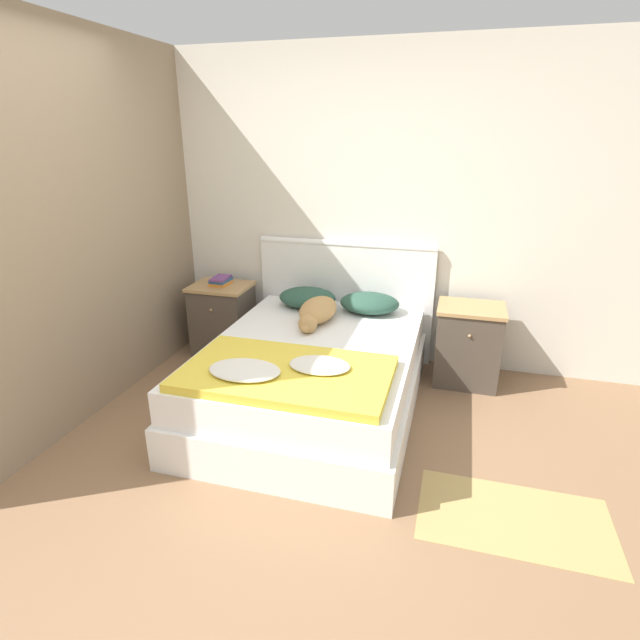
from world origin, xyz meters
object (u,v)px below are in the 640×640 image
nightstand_left (223,319)px  book_stack (221,281)px  bed (313,377)px  nightstand_right (468,345)px  pillow_left (307,298)px  pillow_right (369,303)px  dog (317,311)px

nightstand_left → book_stack: bearing=23.8°
bed → nightstand_right: bearing=34.7°
pillow_left → pillow_right: size_ratio=1.00×
bed → dog: size_ratio=2.80×
nightstand_left → nightstand_right: size_ratio=1.00×
dog → book_stack: (-0.97, 0.31, 0.08)m
dog → bed: bearing=-78.4°
pillow_left → pillow_right: (0.53, 0.00, 0.00)m
nightstand_right → dog: size_ratio=0.92×
bed → nightstand_right: size_ratio=3.04×
bed → nightstand_right: nightstand_right is taller
bed → pillow_left: size_ratio=4.04×
nightstand_left → book_stack: size_ratio=3.00×
book_stack → nightstand_left: bearing=-156.2°
nightstand_right → dog: dog is taller
bed → nightstand_right: 1.29m
pillow_left → dog: bearing=-60.3°
bed → book_stack: book_stack is taller
dog → nightstand_left: bearing=162.4°
nightstand_right → pillow_left: (-1.32, 0.00, 0.27)m
bed → dog: (-0.09, 0.42, 0.34)m
nightstand_right → pillow_left: pillow_left is taller
pillow_left → bed: bearing=-70.3°
pillow_left → dog: dog is taller
pillow_left → pillow_right: same height
nightstand_left → nightstand_right: same height
nightstand_right → book_stack: bearing=180.0°
nightstand_right → bed: bearing=-145.3°
nightstand_right → book_stack: size_ratio=3.00×
nightstand_right → pillow_right: 0.84m
nightstand_right → dog: 1.21m
nightstand_left → dog: 1.05m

